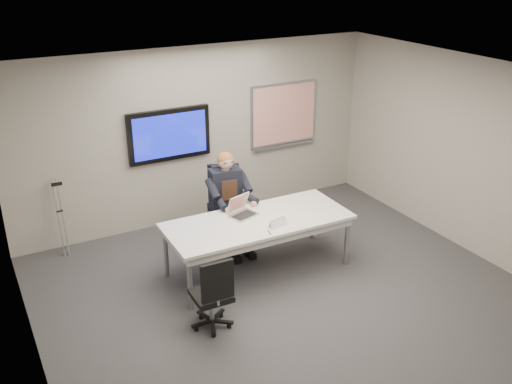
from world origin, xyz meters
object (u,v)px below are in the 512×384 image
office_chair_far (225,219)px  seated_person (232,213)px  laptop (241,210)px  conference_table (258,225)px  office_chair_near (213,306)px

office_chair_far → seated_person: 0.35m
seated_person → laptop: (-0.07, -0.46, 0.25)m
conference_table → laptop: 0.32m
conference_table → office_chair_near: (-1.10, -0.91, -0.38)m
conference_table → office_chair_near: bearing=-139.5°
conference_table → office_chair_near: 1.47m
laptop → office_chair_near: bearing=-148.0°
office_chair_near → laptop: size_ratio=2.19×
office_chair_near → conference_table: bearing=-138.8°
conference_table → office_chair_far: 1.04m
seated_person → laptop: bearing=-92.2°
office_chair_far → laptop: 0.87m
conference_table → laptop: laptop is taller
office_chair_far → laptop: size_ratio=2.66×
office_chair_far → seated_person: size_ratio=0.80×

